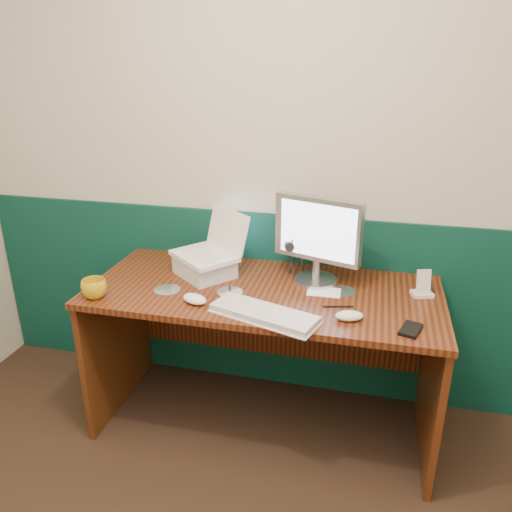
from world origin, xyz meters
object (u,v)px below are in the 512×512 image
(monitor, at_px, (318,240))
(keyboard, at_px, (264,315))
(desk, at_px, (263,359))
(mug, at_px, (94,289))
(camcorder, at_px, (296,257))
(laptop, at_px, (203,234))

(monitor, distance_m, keyboard, 0.47)
(desk, xyz_separation_m, mug, (-0.70, -0.26, 0.42))
(keyboard, relative_size, camcorder, 2.46)
(monitor, xyz_separation_m, camcorder, (-0.11, 0.06, -0.12))
(desk, bearing_deg, keyboard, -76.89)
(keyboard, relative_size, mug, 4.07)
(keyboard, xyz_separation_m, mug, (-0.77, 0.00, 0.03))
(desk, distance_m, mug, 0.86)
(laptop, xyz_separation_m, mug, (-0.39, -0.35, -0.17))
(desk, height_order, monitor, monitor)
(laptop, xyz_separation_m, keyboard, (0.38, -0.35, -0.20))
(camcorder, bearing_deg, keyboard, -117.44)
(laptop, distance_m, keyboard, 0.55)
(mug, bearing_deg, camcorder, 29.27)
(camcorder, bearing_deg, desk, -141.07)
(desk, bearing_deg, monitor, 31.71)
(camcorder, bearing_deg, mug, -171.71)
(monitor, distance_m, camcorder, 0.17)
(desk, distance_m, laptop, 0.67)
(monitor, height_order, camcorder, monitor)
(laptop, xyz_separation_m, monitor, (0.54, 0.05, -0.01))
(mug, relative_size, camcorder, 0.60)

